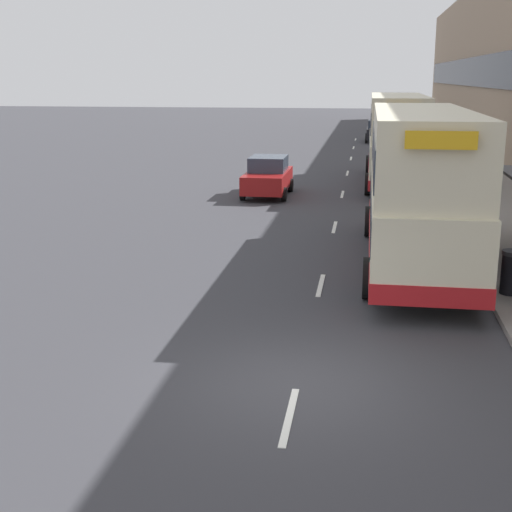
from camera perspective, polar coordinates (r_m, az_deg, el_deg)
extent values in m
plane|color=#38383D|center=(12.53, 3.30, -10.20)|extent=(220.00, 220.00, 0.00)
cube|color=gray|center=(50.42, 15.18, 7.89)|extent=(5.00, 93.00, 0.14)
cube|color=black|center=(50.49, 18.44, 13.88)|extent=(0.12, 89.28, 2.21)
cube|color=silver|center=(11.43, 2.68, -12.68)|extent=(0.12, 2.00, 0.01)
cube|color=silver|center=(18.21, 5.19, -2.34)|extent=(0.12, 2.00, 0.01)
cube|color=silver|center=(25.28, 6.30, 2.32)|extent=(0.12, 2.00, 0.01)
cube|color=silver|center=(32.45, 6.93, 4.93)|extent=(0.12, 2.00, 0.01)
cube|color=silver|center=(39.66, 7.33, 6.59)|extent=(0.12, 2.00, 0.01)
cube|color=silver|center=(46.89, 7.61, 7.74)|extent=(0.12, 2.00, 0.01)
cube|color=silver|center=(54.15, 7.81, 8.59)|extent=(0.12, 2.00, 0.01)
cube|color=silver|center=(61.41, 7.97, 9.23)|extent=(0.12, 2.00, 0.01)
cylinder|color=#4C4C51|center=(22.50, 18.61, 3.65)|extent=(0.10, 0.10, 2.40)
cube|color=beige|center=(20.24, 12.76, 3.18)|extent=(2.55, 10.68, 1.85)
cube|color=beige|center=(19.98, 13.06, 8.53)|extent=(2.50, 10.36, 1.95)
cube|color=#B2191E|center=(20.39, 12.65, 1.25)|extent=(2.58, 10.73, 0.45)
cube|color=#2D3847|center=(20.18, 12.82, 4.21)|extent=(2.58, 10.04, 0.81)
cube|color=#2D3847|center=(19.99, 13.04, 8.25)|extent=(2.55, 10.04, 0.94)
cube|color=yellow|center=(14.64, 14.59, 8.96)|extent=(1.40, 0.08, 0.36)
cylinder|color=black|center=(23.94, 9.06, 2.76)|extent=(0.30, 1.00, 1.00)
cylinder|color=black|center=(24.09, 15.14, 2.51)|extent=(0.30, 1.00, 1.00)
cylinder|color=black|center=(17.18, 9.03, -1.76)|extent=(0.30, 1.00, 1.00)
cylinder|color=black|center=(17.39, 17.46, -2.06)|extent=(0.30, 1.00, 1.00)
cube|color=beige|center=(35.72, 11.10, 7.91)|extent=(2.55, 11.28, 1.85)
cube|color=beige|center=(35.57, 11.25, 10.95)|extent=(2.50, 10.95, 1.95)
cube|color=#B2191E|center=(35.80, 11.05, 6.80)|extent=(2.58, 11.34, 0.45)
cube|color=#2D3847|center=(35.68, 11.13, 8.50)|extent=(2.58, 10.61, 0.81)
cube|color=#2D3847|center=(35.58, 11.24, 10.79)|extent=(2.55, 10.61, 0.94)
cube|color=yellow|center=(29.93, 11.70, 11.56)|extent=(1.40, 0.08, 0.36)
cylinder|color=black|center=(39.61, 9.00, 7.24)|extent=(0.30, 1.00, 1.00)
cylinder|color=black|center=(39.70, 12.71, 7.09)|extent=(0.30, 1.00, 1.00)
cylinder|color=black|center=(32.34, 8.96, 5.71)|extent=(0.30, 1.00, 1.00)
cylinder|color=black|center=(32.45, 13.49, 5.52)|extent=(0.30, 1.00, 1.00)
cube|color=silver|center=(78.73, 10.30, 10.73)|extent=(1.74, 4.43, 0.84)
cube|color=#2D3847|center=(78.47, 10.33, 11.28)|extent=(1.53, 2.13, 0.69)
cylinder|color=black|center=(80.11, 9.63, 10.51)|extent=(0.20, 0.60, 0.60)
cylinder|color=black|center=(80.15, 10.90, 10.45)|extent=(0.20, 0.60, 0.60)
cylinder|color=black|center=(77.37, 9.65, 10.38)|extent=(0.20, 0.60, 0.60)
cylinder|color=black|center=(77.41, 10.96, 10.33)|extent=(0.20, 0.60, 0.60)
cube|color=navy|center=(68.42, 10.42, 10.21)|extent=(1.88, 4.01, 0.78)
cube|color=#2D3847|center=(68.17, 10.45, 10.79)|extent=(1.65, 1.92, 0.64)
cylinder|color=black|center=(69.67, 9.60, 9.98)|extent=(0.20, 0.60, 0.60)
cylinder|color=black|center=(69.71, 11.16, 9.92)|extent=(0.20, 0.60, 0.60)
cylinder|color=black|center=(67.19, 9.61, 9.84)|extent=(0.20, 0.60, 0.60)
cylinder|color=black|center=(67.23, 11.23, 9.77)|extent=(0.20, 0.60, 0.60)
cube|color=maroon|center=(31.75, 0.94, 6.08)|extent=(1.78, 4.31, 0.78)
cube|color=#2D3847|center=(31.87, 1.00, 7.40)|extent=(1.56, 2.07, 0.64)
cylinder|color=black|center=(30.38, 2.25, 4.95)|extent=(0.20, 0.60, 0.60)
cylinder|color=black|center=(30.64, -1.07, 5.04)|extent=(0.20, 0.60, 0.60)
cylinder|color=black|center=(33.01, 2.79, 5.69)|extent=(0.20, 0.60, 0.60)
cylinder|color=black|center=(33.24, -0.27, 5.76)|extent=(0.20, 0.60, 0.60)
cube|color=black|center=(59.23, 9.72, 9.66)|extent=(1.79, 4.20, 0.81)
cube|color=#2D3847|center=(58.97, 9.75, 10.36)|extent=(1.58, 2.02, 0.66)
cylinder|color=black|center=(60.55, 8.83, 9.41)|extent=(0.20, 0.60, 0.60)
cylinder|color=black|center=(60.58, 10.55, 9.34)|extent=(0.20, 0.60, 0.60)
cylinder|color=black|center=(57.96, 8.82, 9.20)|extent=(0.20, 0.60, 0.60)
cylinder|color=black|center=(57.98, 10.61, 9.13)|extent=(0.20, 0.60, 0.60)
cylinder|color=#23232D|center=(21.47, 18.07, 1.04)|extent=(0.28, 0.28, 0.81)
cylinder|color=#337260|center=(21.32, 18.22, 2.99)|extent=(0.34, 0.34, 0.68)
sphere|color=tan|center=(21.24, 18.32, 4.18)|extent=(0.22, 0.22, 0.22)
cylinder|color=#23232D|center=(25.38, 17.03, 3.10)|extent=(0.29, 0.29, 0.84)
cylinder|color=maroon|center=(25.25, 17.15, 4.82)|extent=(0.35, 0.35, 0.70)
sphere|color=tan|center=(25.18, 17.23, 5.86)|extent=(0.23, 0.23, 0.23)
cylinder|color=black|center=(17.93, 19.81, -1.39)|extent=(0.52, 0.52, 0.95)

